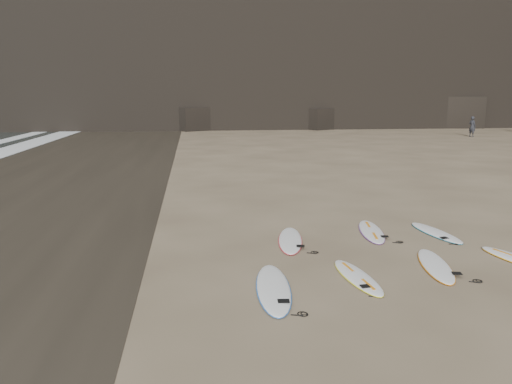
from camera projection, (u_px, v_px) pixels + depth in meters
The scene contains 9 objects.
ground at pixel (454, 265), 11.41m from camera, with size 240.00×240.00×0.00m, color #897559.
wet_sand at pixel (11, 194), 19.53m from camera, with size 12.00×200.00×0.01m, color #383026.
surfboard_0 at pixel (273, 288), 9.97m from camera, with size 0.66×2.73×0.10m, color white.
surfboard_1 at pixel (358, 277), 10.60m from camera, with size 0.53×2.23×0.08m, color white.
surfboard_2 at pixel (435, 265), 11.31m from camera, with size 0.58×2.41×0.09m, color white.
surfboard_5 at pixel (290, 240), 13.27m from camera, with size 0.60×2.50×0.09m, color white.
surfboard_6 at pixel (371, 231), 14.11m from camera, with size 0.59×2.46×0.09m, color white.
surfboard_7 at pixel (436, 232), 13.99m from camera, with size 0.55×2.28×0.08m, color white.
person_a at pixel (472, 127), 45.84m from camera, with size 0.69×0.45×1.88m, color #212227.
Camera 1 is at (-5.87, -10.21, 3.84)m, focal length 35.00 mm.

